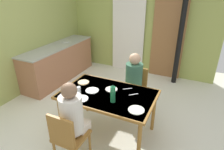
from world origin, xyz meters
The scene contains 22 objects.
ground_plane centered at (0.00, 0.00, 0.00)m, with size 6.76×6.76×0.00m, color silver.
wall_back centered at (0.00, 2.60, 1.26)m, with size 4.10×0.10×2.52m, color #9EAB54.
wall_left centered at (-1.95, 0.65, 1.26)m, with size 0.10×3.90×2.52m, color #9CA758.
door_wooden centered at (0.82, 2.52, 1.00)m, with size 0.80×0.05×2.00m, color #906037.
stove_pipe_column centered at (1.14, 2.25, 1.26)m, with size 0.12×0.12×2.52m, color black.
curtain_panel centered at (-0.25, 2.50, 1.06)m, with size 0.90×0.03×2.12m, color white.
kitchen_counter centered at (-1.62, 1.21, 0.45)m, with size 0.61×2.22×0.91m.
dining_table centered at (0.44, -0.13, 0.69)m, with size 1.44×0.91×0.76m.
chair_near_diner centered at (0.26, -0.94, 0.50)m, with size 0.40×0.40×0.87m.
chair_far_diner centered at (0.62, 0.68, 0.50)m, with size 0.40×0.40×0.87m.
person_near_diner centered at (0.26, -0.80, 0.78)m, with size 0.30×0.37×0.77m.
person_far_diner centered at (0.62, 0.54, 0.78)m, with size 0.30×0.37×0.77m.
water_bottle_green_near centered at (0.61, -0.31, 0.89)m, with size 0.07×0.07×0.27m.
serving_bowl_center centered at (-0.10, -0.40, 0.79)m, with size 0.17×0.17×0.06m, color #F4D7D2.
dinner_plate_near_left centered at (0.16, -0.44, 0.76)m, with size 0.21×0.21×0.01m, color white.
dinner_plate_near_right centered at (0.18, -0.16, 0.76)m, with size 0.21×0.21×0.01m, color white.
dinner_plate_far_center centered at (0.98, -0.36, 0.76)m, with size 0.22×0.22×0.01m, color white.
dinner_plate_far_side centered at (0.44, 0.00, 0.76)m, with size 0.19×0.19×0.01m, color white.
drinking_glass_by_near_diner centered at (0.03, -0.31, 0.81)m, with size 0.06×0.06×0.11m, color silver.
bread_plate_sliced centered at (-0.09, 0.01, 0.77)m, with size 0.19×0.19×0.02m, color #DBB77A.
cutlery_knife_near centered at (0.66, 0.14, 0.76)m, with size 0.15×0.02×0.00m, color silver.
cutlery_fork_near centered at (0.81, 0.01, 0.76)m, with size 0.15×0.02×0.00m, color silver.
Camera 1 is at (1.60, -2.45, 2.30)m, focal length 31.31 mm.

